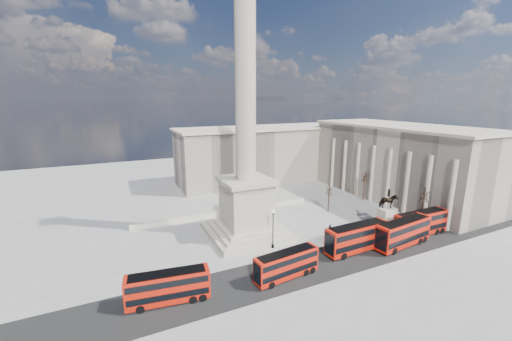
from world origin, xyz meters
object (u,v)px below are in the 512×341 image
object	(u,v)px
red_bus_b	(357,237)
red_bus_e	(169,287)
red_bus_d	(421,223)
pedestrian_crossing	(330,228)
victorian_lamp	(273,226)
red_bus_a	(287,264)
nelsons_column	(246,167)
pedestrian_walking	(368,224)
pedestrian_standing	(389,224)
equestrian_statue	(387,216)
red_bus_c	(403,232)

from	to	relation	value
red_bus_b	red_bus_e	bearing A→B (deg)	179.27
red_bus_d	pedestrian_crossing	bearing A→B (deg)	151.81
victorian_lamp	red_bus_e	bearing A→B (deg)	-158.13
red_bus_a	red_bus_d	distance (m)	30.04
nelsons_column	pedestrian_walking	size ratio (longest dim) A/B	27.37
red_bus_a	pedestrian_standing	size ratio (longest dim) A/B	5.89
victorian_lamp	pedestrian_walking	world-z (taller)	victorian_lamp
nelsons_column	red_bus_d	xyz separation A→B (m)	(29.23, -14.38, -10.51)
equestrian_statue	pedestrian_standing	world-z (taller)	equestrian_statue
nelsons_column	red_bus_a	xyz separation A→B (m)	(-0.76, -16.13, -10.81)
red_bus_a	red_bus_e	bearing A→B (deg)	168.48
red_bus_d	pedestrian_walking	size ratio (longest dim) A/B	6.25
equestrian_statue	pedestrian_crossing	distance (m)	11.44
nelsons_column	equestrian_statue	world-z (taller)	nelsons_column
pedestrian_standing	red_bus_b	bearing A→B (deg)	-20.36
red_bus_c	nelsons_column	bearing A→B (deg)	138.18
red_bus_e	pedestrian_crossing	xyz separation A→B (m)	(31.61, 8.37, -1.30)
red_bus_a	pedestrian_standing	distance (m)	27.95
nelsons_column	pedestrian_walking	bearing A→B (deg)	-19.63
nelsons_column	victorian_lamp	distance (m)	11.53
victorian_lamp	pedestrian_walking	bearing A→B (deg)	-2.55
red_bus_e	pedestrian_walking	size ratio (longest dim) A/B	5.71
nelsons_column	red_bus_a	bearing A→B (deg)	-92.69
nelsons_column	red_bus_e	bearing A→B (deg)	-139.13
nelsons_column	red_bus_c	xyz separation A→B (m)	(22.50, -16.13, -10.42)
nelsons_column	equestrian_statue	bearing A→B (deg)	-21.24
nelsons_column	pedestrian_standing	world-z (taller)	nelsons_column
red_bus_d	pedestrian_walking	xyz separation A→B (m)	(-6.65, 6.32, -1.50)
red_bus_b	pedestrian_standing	size ratio (longest dim) A/B	6.87
pedestrian_walking	pedestrian_crossing	size ratio (longest dim) A/B	1.05
victorian_lamp	pedestrian_walking	distance (m)	21.01
red_bus_c	pedestrian_crossing	world-z (taller)	red_bus_c
nelsons_column	pedestrian_crossing	size ratio (longest dim) A/B	28.80
red_bus_c	equestrian_statue	xyz separation A→B (m)	(2.86, 6.28, 0.41)
nelsons_column	red_bus_a	size ratio (longest dim) A/B	4.95
red_bus_d	pedestrian_standing	distance (m)	5.75
red_bus_b	pedestrian_standing	world-z (taller)	red_bus_b
red_bus_d	pedestrian_standing	world-z (taller)	red_bus_d
victorian_lamp	pedestrian_standing	distance (m)	24.91
red_bus_a	red_bus_d	xyz separation A→B (m)	(29.98, 1.75, 0.31)
red_bus_c	pedestrian_crossing	size ratio (longest dim) A/B	6.90
red_bus_b	pedestrian_walking	distance (m)	10.73
red_bus_d	equestrian_statue	bearing A→B (deg)	131.44
red_bus_a	red_bus_b	size ratio (longest dim) A/B	0.86
victorian_lamp	pedestrian_standing	world-z (taller)	victorian_lamp
red_bus_a	red_bus_c	bearing A→B (deg)	-6.35
nelsons_column	red_bus_a	world-z (taller)	nelsons_column
equestrian_statue	pedestrian_walking	bearing A→B (deg)	147.03
pedestrian_crossing	victorian_lamp	bearing A→B (deg)	84.26
pedestrian_crossing	pedestrian_standing	bearing A→B (deg)	-115.32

